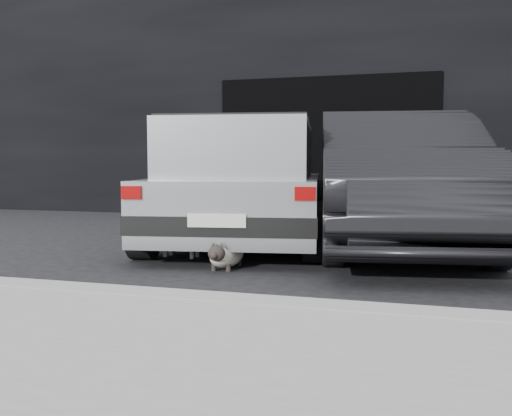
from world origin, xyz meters
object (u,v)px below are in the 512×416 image
(cat_siamese, at_px, (225,255))
(cat_white, at_px, (184,240))
(silver_hatchback, at_px, (246,177))
(second_car, at_px, (394,179))

(cat_siamese, relative_size, cat_white, 1.05)
(silver_hatchback, xyz_separation_m, cat_white, (-0.32, -1.26, -0.65))
(silver_hatchback, xyz_separation_m, second_car, (1.84, 0.19, -0.01))
(silver_hatchback, height_order, cat_white, silver_hatchback)
(cat_siamese, height_order, cat_white, cat_white)
(silver_hatchback, relative_size, second_car, 0.87)
(cat_white, bearing_deg, silver_hatchback, 168.93)
(cat_siamese, bearing_deg, silver_hatchback, -79.65)
(silver_hatchback, distance_m, cat_white, 1.46)
(silver_hatchback, height_order, cat_siamese, silver_hatchback)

